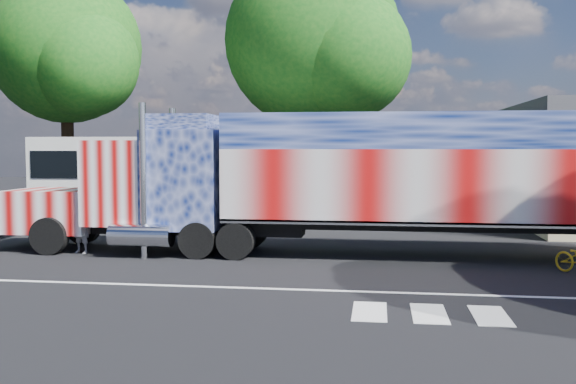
# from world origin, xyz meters

# --- Properties ---
(ground) EXTENTS (100.00, 100.00, 0.00)m
(ground) POSITION_xyz_m (0.00, 0.00, 0.00)
(ground) COLOR black
(lane_markings) EXTENTS (30.00, 2.67, 0.01)m
(lane_markings) POSITION_xyz_m (1.71, -3.77, 0.01)
(lane_markings) COLOR silver
(lane_markings) RESTS_ON ground
(semi_truck) EXTENTS (22.10, 3.49, 4.71)m
(semi_truck) POSITION_xyz_m (2.71, 2.06, 2.42)
(semi_truck) COLOR black
(semi_truck) RESTS_ON ground
(coach_bus) EXTENTS (13.14, 3.06, 3.82)m
(coach_bus) POSITION_xyz_m (-5.82, 9.76, 1.98)
(coach_bus) COLOR silver
(coach_bus) RESTS_ON ground
(woman) EXTENTS (0.76, 0.61, 1.81)m
(woman) POSITION_xyz_m (-6.41, 1.26, 0.90)
(woman) COLOR slate
(woman) RESTS_ON ground
(tree_n_mid) EXTENTS (9.82, 9.36, 13.72)m
(tree_n_mid) POSITION_xyz_m (-0.42, 16.46, 8.98)
(tree_n_mid) COLOR black
(tree_n_mid) RESTS_ON ground
(tree_nw_a) EXTENTS (8.96, 8.54, 13.28)m
(tree_nw_a) POSITION_xyz_m (-14.60, 16.83, 8.95)
(tree_nw_a) COLOR black
(tree_nw_a) RESTS_ON ground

